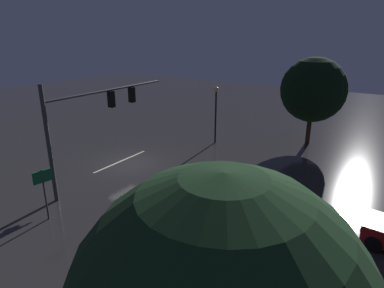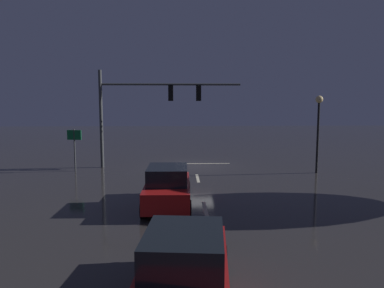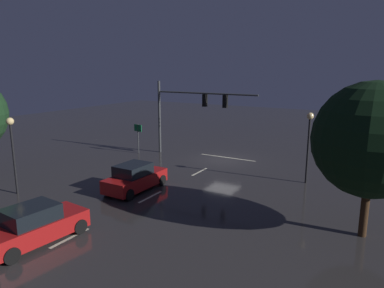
% 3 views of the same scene
% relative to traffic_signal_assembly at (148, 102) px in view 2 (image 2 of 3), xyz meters
% --- Properties ---
extents(ground_plane, '(80.00, 80.00, 0.00)m').
position_rel_traffic_signal_assembly_xyz_m(ground_plane, '(-3.06, -0.29, -4.31)').
color(ground_plane, '#2D2B2B').
extents(traffic_signal_assembly, '(9.19, 0.47, 6.34)m').
position_rel_traffic_signal_assembly_xyz_m(traffic_signal_assembly, '(0.00, 0.00, 0.00)').
color(traffic_signal_assembly, '#383A3D').
rests_on(traffic_signal_assembly, ground_plane).
extents(lane_dash_far, '(0.16, 2.20, 0.01)m').
position_rel_traffic_signal_assembly_xyz_m(lane_dash_far, '(-3.06, 3.71, -4.31)').
color(lane_dash_far, beige).
rests_on(lane_dash_far, ground_plane).
extents(lane_dash_mid, '(0.16, 2.20, 0.01)m').
position_rel_traffic_signal_assembly_xyz_m(lane_dash_mid, '(-3.06, 9.71, -4.31)').
color(lane_dash_mid, beige).
rests_on(lane_dash_mid, ground_plane).
extents(lane_dash_near, '(0.16, 2.20, 0.01)m').
position_rel_traffic_signal_assembly_xyz_m(lane_dash_near, '(-3.06, 15.71, -4.31)').
color(lane_dash_near, beige).
rests_on(lane_dash_near, ground_plane).
extents(stop_bar, '(5.00, 0.16, 0.01)m').
position_rel_traffic_signal_assembly_xyz_m(stop_bar, '(-3.06, -1.19, -4.31)').
color(stop_bar, beige).
rests_on(stop_bar, ground_plane).
extents(car_approaching, '(1.96, 4.39, 1.70)m').
position_rel_traffic_signal_assembly_xyz_m(car_approaching, '(-1.54, 9.20, -3.51)').
color(car_approaching, maroon).
rests_on(car_approaching, ground_plane).
extents(car_distant, '(2.26, 4.50, 1.70)m').
position_rel_traffic_signal_assembly_xyz_m(car_distant, '(-2.12, 16.70, -3.51)').
color(car_distant, maroon).
rests_on(car_distant, ground_plane).
extents(street_lamp_left_kerb, '(0.44, 0.44, 4.67)m').
position_rel_traffic_signal_assembly_xyz_m(street_lamp_left_kerb, '(-10.38, 2.40, -1.01)').
color(street_lamp_left_kerb, black).
rests_on(street_lamp_left_kerb, ground_plane).
extents(route_sign, '(0.90, 0.21, 2.62)m').
position_rel_traffic_signal_assembly_xyz_m(route_sign, '(4.45, 1.33, -2.42)').
color(route_sign, '#383A3D').
rests_on(route_sign, ground_plane).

